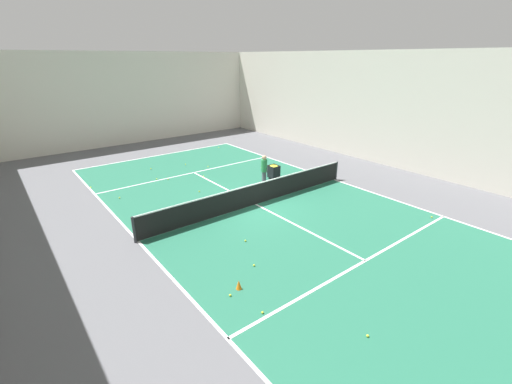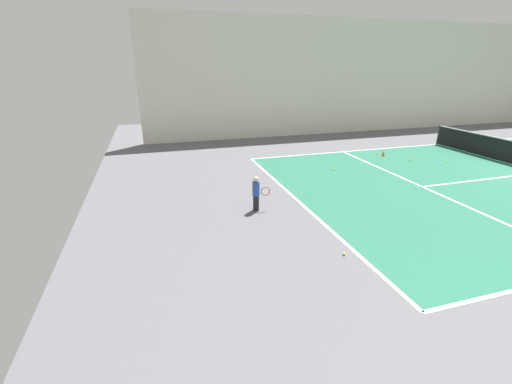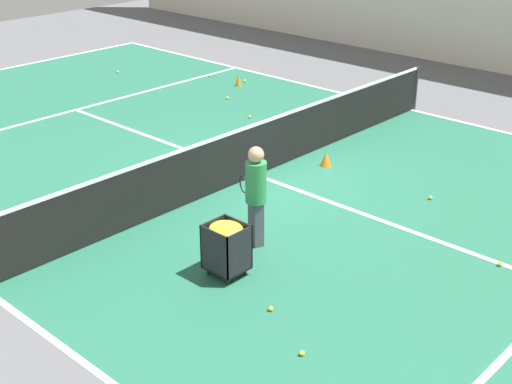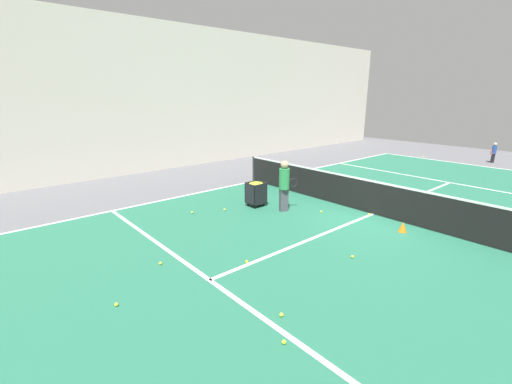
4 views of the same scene
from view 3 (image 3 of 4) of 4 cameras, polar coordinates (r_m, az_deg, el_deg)
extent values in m
plane|color=#5B5B60|center=(13.77, -0.01, 1.35)|extent=(35.56, 35.56, 0.00)
cube|color=#23664C|center=(13.77, -0.01, 1.35)|extent=(11.24, 22.00, 0.00)
cube|color=white|center=(18.04, 12.31, 6.44)|extent=(0.10, 22.00, 0.00)
cube|color=white|center=(18.18, -14.22, 6.39)|extent=(11.24, 0.10, 0.00)
cube|color=white|center=(13.76, -0.01, 1.37)|extent=(0.10, 12.10, 0.00)
cylinder|color=#2D2D33|center=(17.98, 12.63, 8.09)|extent=(0.10, 0.10, 1.06)
cube|color=black|center=(13.57, -0.01, 3.34)|extent=(11.34, 0.03, 0.99)
cube|color=white|center=(13.40, -0.01, 5.42)|extent=(11.34, 0.04, 0.05)
cube|color=#4C4C56|center=(11.09, 0.00, -2.50)|extent=(0.24, 0.30, 0.74)
cylinder|color=#2D8C4C|center=(10.80, 0.00, 0.79)|extent=(0.42, 0.42, 0.65)
sphere|color=tan|center=(10.63, 0.00, 3.01)|extent=(0.25, 0.25, 0.25)
torus|color=black|center=(11.13, -1.00, 0.61)|extent=(0.13, 0.27, 0.28)
cube|color=black|center=(10.40, -2.36, -6.04)|extent=(0.51, 0.56, 0.02)
cube|color=black|center=(10.40, -3.43, -3.90)|extent=(0.51, 0.02, 0.68)
cube|color=black|center=(10.06, -1.31, -4.89)|extent=(0.51, 0.02, 0.68)
cube|color=black|center=(10.38, -1.44, -3.92)|extent=(0.02, 0.56, 0.68)
cube|color=black|center=(10.08, -3.37, -4.87)|extent=(0.02, 0.56, 0.68)
ellipsoid|color=yellow|center=(10.10, -2.42, -2.99)|extent=(0.47, 0.52, 0.16)
cylinder|color=black|center=(10.65, -2.42, -5.61)|extent=(0.05, 0.05, 0.12)
cylinder|color=black|center=(10.44, -3.80, -6.31)|extent=(0.05, 0.05, 0.12)
cylinder|color=black|center=(10.42, -0.89, -6.34)|extent=(0.05, 0.05, 0.12)
cylinder|color=black|center=(10.20, -2.28, -7.08)|extent=(0.05, 0.05, 0.12)
cone|color=orange|center=(19.67, -1.43, 8.92)|extent=(0.18, 0.18, 0.30)
cone|color=orange|center=(14.23, 5.62, 2.64)|extent=(0.23, 0.23, 0.28)
sphere|color=yellow|center=(21.37, -10.99, 9.41)|extent=(0.07, 0.07, 0.07)
sphere|color=yellow|center=(18.51, -2.31, 7.54)|extent=(0.07, 0.07, 0.07)
sphere|color=yellow|center=(17.01, -0.52, 6.04)|extent=(0.07, 0.07, 0.07)
sphere|color=yellow|center=(20.05, -0.89, 8.88)|extent=(0.07, 0.07, 0.07)
sphere|color=yellow|center=(12.30, 0.27, -1.40)|extent=(0.07, 0.07, 0.07)
sphere|color=yellow|center=(13.11, 13.79, -0.44)|extent=(0.07, 0.07, 0.07)
sphere|color=yellow|center=(9.63, 1.19, -9.31)|extent=(0.07, 0.07, 0.07)
sphere|color=yellow|center=(8.86, 3.70, -12.74)|extent=(0.07, 0.07, 0.07)
sphere|color=yellow|center=(11.24, 18.93, -5.47)|extent=(0.07, 0.07, 0.07)
sphere|color=yellow|center=(13.62, 0.66, 1.25)|extent=(0.07, 0.07, 0.07)
sphere|color=yellow|center=(20.64, -3.75, 9.28)|extent=(0.07, 0.07, 0.07)
camera|label=1|loc=(27.33, -5.45, 26.50)|focal=24.00mm
camera|label=2|loc=(24.04, -49.59, 13.51)|focal=24.00mm
camera|label=4|loc=(14.64, 46.15, 10.03)|focal=24.00mm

